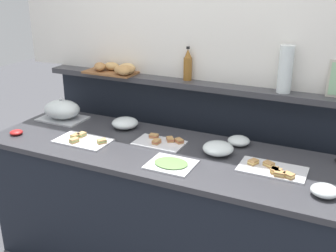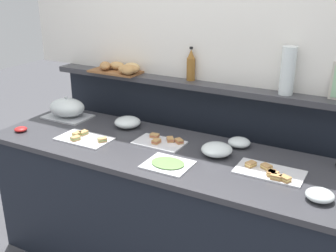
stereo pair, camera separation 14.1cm
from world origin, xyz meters
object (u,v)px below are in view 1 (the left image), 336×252
(condiment_bowl_dark, at_px, (16,132))
(bread_basket, at_px, (117,69))
(glass_bowl_medium, at_px, (218,149))
(vinegar_bottle_amber, at_px, (188,65))
(glass_bowl_large, at_px, (325,191))
(glass_bowl_small, at_px, (125,123))
(sandwich_platter_rear, at_px, (83,140))
(sandwich_platter_front, at_px, (161,142))
(water_carafe, at_px, (285,69))
(cold_cuts_platter, at_px, (171,164))
(sandwich_platter_side, at_px, (273,169))
(glass_bowl_extra, at_px, (239,141))
(serving_cloche, at_px, (62,110))

(condiment_bowl_dark, bearing_deg, bread_basket, 57.33)
(glass_bowl_medium, height_order, vinegar_bottle_amber, vinegar_bottle_amber)
(glass_bowl_large, relative_size, glass_bowl_small, 0.74)
(glass_bowl_large, distance_m, bread_basket, 1.72)
(sandwich_platter_rear, bearing_deg, bread_basket, 97.04)
(sandwich_platter_rear, height_order, sandwich_platter_front, same)
(vinegar_bottle_amber, distance_m, bread_basket, 0.55)
(glass_bowl_medium, height_order, water_carafe, water_carafe)
(glass_bowl_medium, xyz_separation_m, bread_basket, (-0.93, 0.36, 0.33))
(bread_basket, bearing_deg, cold_cuts_platter, -40.25)
(sandwich_platter_front, bearing_deg, sandwich_platter_side, -6.42)
(sandwich_platter_front, relative_size, glass_bowl_large, 2.31)
(glass_bowl_medium, xyz_separation_m, vinegar_bottle_amber, (-0.39, 0.42, 0.39))
(glass_bowl_small, distance_m, vinegar_bottle_amber, 0.60)
(sandwich_platter_front, bearing_deg, glass_bowl_medium, 0.49)
(glass_bowl_small, bearing_deg, glass_bowl_medium, -10.63)
(cold_cuts_platter, relative_size, glass_bowl_extra, 1.85)
(sandwich_platter_front, distance_m, serving_cloche, 0.88)
(serving_cloche, bearing_deg, glass_bowl_medium, -4.10)
(serving_cloche, distance_m, bread_basket, 0.51)
(condiment_bowl_dark, bearing_deg, sandwich_platter_rear, 11.19)
(cold_cuts_platter, bearing_deg, glass_bowl_large, 1.49)
(glass_bowl_small, bearing_deg, cold_cuts_platter, -36.31)
(sandwich_platter_rear, relative_size, glass_bowl_extra, 2.52)
(sandwich_platter_front, xyz_separation_m, cold_cuts_platter, (0.20, -0.26, -0.00))
(sandwich_platter_rear, xyz_separation_m, sandwich_platter_side, (1.21, 0.11, 0.00))
(glass_bowl_large, relative_size, condiment_bowl_dark, 1.58)
(sandwich_platter_side, xyz_separation_m, water_carafe, (-0.06, 0.48, 0.46))
(cold_cuts_platter, bearing_deg, sandwich_platter_front, 126.77)
(water_carafe, bearing_deg, glass_bowl_medium, -126.02)
(cold_cuts_platter, relative_size, glass_bowl_small, 1.41)
(glass_bowl_medium, relative_size, water_carafe, 0.63)
(glass_bowl_medium, height_order, condiment_bowl_dark, glass_bowl_medium)
(serving_cloche, xyz_separation_m, water_carafe, (1.54, 0.30, 0.40))
(sandwich_platter_front, relative_size, condiment_bowl_dark, 3.66)
(glass_bowl_medium, relative_size, glass_bowl_extra, 1.32)
(sandwich_platter_rear, xyz_separation_m, bread_basket, (-0.07, 0.55, 0.35))
(sandwich_platter_rear, distance_m, sandwich_platter_side, 1.22)
(glass_bowl_medium, xyz_separation_m, glass_bowl_extra, (0.07, 0.19, -0.01))
(vinegar_bottle_amber, bearing_deg, condiment_bowl_dark, -143.57)
(serving_cloche, bearing_deg, glass_bowl_large, -9.99)
(sandwich_platter_side, distance_m, glass_bowl_extra, 0.39)
(sandwich_platter_side, bearing_deg, cold_cuts_platter, -161.69)
(glass_bowl_medium, distance_m, vinegar_bottle_amber, 0.69)
(sandwich_platter_front, xyz_separation_m, glass_bowl_small, (-0.35, 0.14, 0.02))
(glass_bowl_extra, height_order, bread_basket, bread_basket)
(glass_bowl_large, bearing_deg, sandwich_platter_side, 151.32)
(sandwich_platter_front, bearing_deg, vinegar_bottle_amber, 89.83)
(bread_basket, xyz_separation_m, water_carafe, (1.22, 0.03, 0.11))
(glass_bowl_small, bearing_deg, glass_bowl_extra, 3.65)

